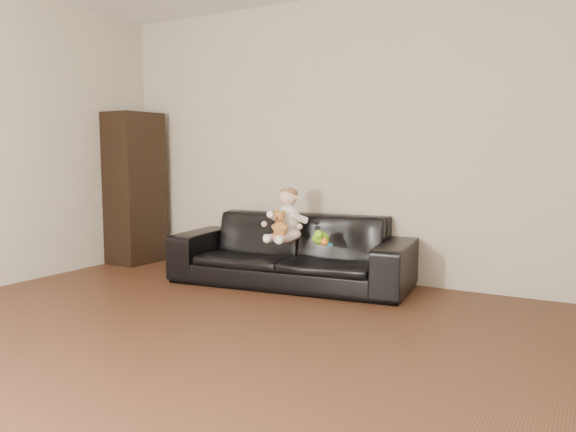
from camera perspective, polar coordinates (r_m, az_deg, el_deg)
The scene contains 10 objects.
floor at distance 3.17m, azimuth -15.35°, elevation -15.40°, with size 5.50×5.50×0.00m, color #4A2A1A.
wall_back at distance 5.26m, azimuth 5.95°, elevation 7.76°, with size 5.00×5.00×0.00m, color #BBB19D.
sofa at distance 5.02m, azimuth 0.35°, elevation -3.48°, with size 2.12×0.83×0.62m, color black.
cabinet at distance 6.24m, azimuth -15.28°, elevation 2.74°, with size 0.40×0.55×1.60m, color black.
shelf_item at distance 6.21m, azimuth -15.25°, elevation 6.05°, with size 0.18×0.25×0.28m, color silver.
baby at distance 4.87m, azimuth -0.08°, elevation -0.16°, with size 0.35×0.42×0.47m.
teddy_bear at distance 4.74m, azimuth -0.82°, elevation -0.82°, with size 0.15×0.15×0.23m.
toy_green at distance 4.71m, azimuth 3.34°, elevation -2.25°, with size 0.14×0.16×0.11m, color #76C817.
toy_rattle at distance 4.64m, azimuth 3.71°, elevation -2.70°, with size 0.06×0.06×0.06m, color orange.
toy_blue_disc at distance 4.69m, azimuth 4.01°, elevation -2.91°, with size 0.09×0.09×0.01m, color #1B98DD.
Camera 1 is at (2.10, -2.08, 1.16)m, focal length 35.00 mm.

